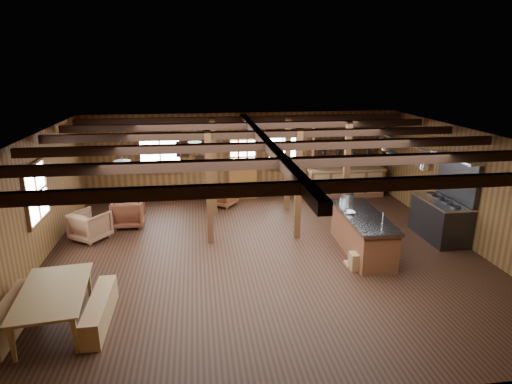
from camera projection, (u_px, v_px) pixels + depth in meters
room at (265, 199)px, 9.52m from camera, size 10.04×9.04×2.84m
ceiling_joists at (264, 141)px, 9.31m from camera, size 9.80×8.82×0.18m
timber_posts at (272, 175)px, 11.56m from camera, size 3.95×2.35×2.80m
back_door at (243, 172)px, 13.89m from camera, size 1.02×0.08×2.15m
window_back_left at (160, 153)px, 13.34m from camera, size 1.32×0.06×1.32m
window_back_right at (283, 150)px, 13.86m from camera, size 1.02×0.06×1.32m
window_left at (36, 193)px, 9.27m from camera, size 0.14×1.24×1.32m
notice_boards at (196, 151)px, 13.47m from camera, size 1.08×0.03×0.90m
back_counter at (346, 179)px, 14.19m from camera, size 2.55×0.60×2.45m
pendant_lamps at (163, 155)px, 9.92m from camera, size 1.86×2.36×0.66m
pot_rack at (402, 154)px, 9.93m from camera, size 0.42×3.00×0.46m
kitchen_island at (362, 233)px, 10.03m from camera, size 0.96×2.53×1.20m
step_stool at (358, 261)px, 9.27m from camera, size 0.42×0.30×0.37m
commercial_range at (443, 213)px, 10.78m from camera, size 0.88×1.72×2.12m
dining_table at (58, 308)px, 7.23m from camera, size 1.26×2.01×0.67m
bench_wall at (11, 316)px, 7.16m from camera, size 0.33×1.76×0.48m
bench_aisle at (100, 310)px, 7.35m from camera, size 0.31×1.67×0.46m
armchair_a at (128, 213)px, 11.64m from camera, size 0.82×0.84×0.76m
armchair_b at (224, 195)px, 13.34m from camera, size 1.01×1.01×0.67m
armchair_c at (90, 226)px, 10.76m from camera, size 1.12×1.13×0.74m
counter_pot at (347, 197)px, 10.81m from camera, size 0.33×0.33×0.20m
bowl at (349, 213)px, 9.91m from camera, size 0.28×0.28×0.06m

